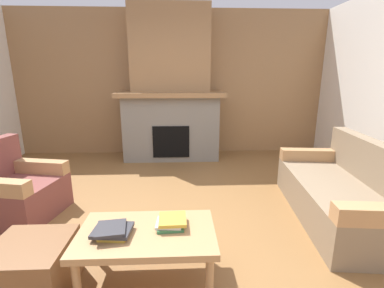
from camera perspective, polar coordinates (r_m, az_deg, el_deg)
ground at (r=2.89m, az=-5.56°, el=-17.89°), size 9.00×9.00×0.00m
wall_back_wood_panel at (r=5.45m, az=-4.34°, el=12.38°), size 6.00×0.12×2.70m
fireplace at (r=5.08m, az=-4.42°, el=10.12°), size 1.90×0.82×2.70m
couch at (r=3.44m, az=29.01°, el=-8.97°), size 1.03×1.88×0.85m
armchair at (r=3.62m, az=-32.84°, el=-8.21°), size 0.89×0.89×0.85m
coffee_table at (r=2.15m, az=-9.37°, el=-18.68°), size 1.00×0.60×0.43m
ottoman at (r=2.42m, az=-30.26°, el=-21.56°), size 0.52×0.52×0.40m
book_stack_near_edge at (r=2.10m, az=-16.25°, el=-16.96°), size 0.28×0.25×0.07m
book_stack_center at (r=2.14m, az=-4.44°, el=-15.93°), size 0.23×0.22×0.07m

